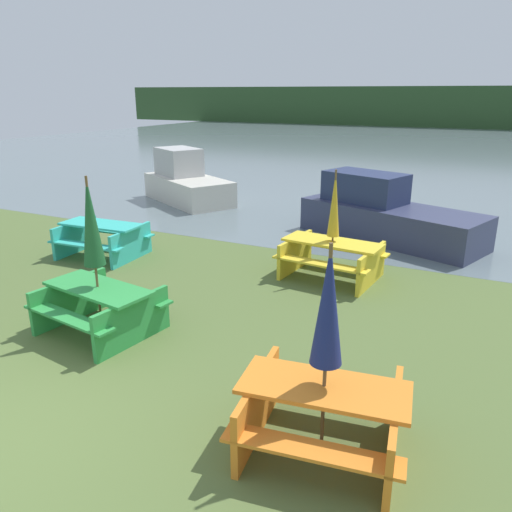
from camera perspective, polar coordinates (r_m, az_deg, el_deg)
name	(u,v)px	position (r m, az deg, el deg)	size (l,w,h in m)	color
water	(432,147)	(35.46, 19.44, 11.67)	(60.00, 50.00, 0.00)	slate
far_treeline	(463,107)	(55.21, 22.57, 15.43)	(80.00, 1.60, 4.00)	#284723
picnic_table_orange	(323,411)	(5.20, 7.66, -17.17)	(1.82, 1.60, 0.73)	orange
picnic_table_green	(99,304)	(7.79, -17.45, -5.27)	(1.86, 1.60, 0.72)	green
picnic_table_teal	(102,236)	(11.36, -17.16, 2.16)	(1.86, 1.49, 0.74)	#33B7A8
picnic_table_yellow	(332,255)	(9.68, 8.66, 0.09)	(1.98, 1.55, 0.74)	yellow
umbrella_navy	(328,306)	(4.64, 8.24, -5.71)	(0.31, 0.31, 2.18)	brown
umbrella_darkgreen	(91,222)	(7.40, -18.37, 3.67)	(0.31, 0.31, 2.35)	brown
umbrella_gold	(334,204)	(9.42, 8.95, 5.87)	(0.23, 0.23, 2.10)	brown
boat	(385,215)	(12.60, 14.53, 4.54)	(4.67, 2.94, 1.55)	#333856
boat_second	(186,182)	(16.68, -8.01, 8.32)	(3.80, 3.06, 1.68)	beige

